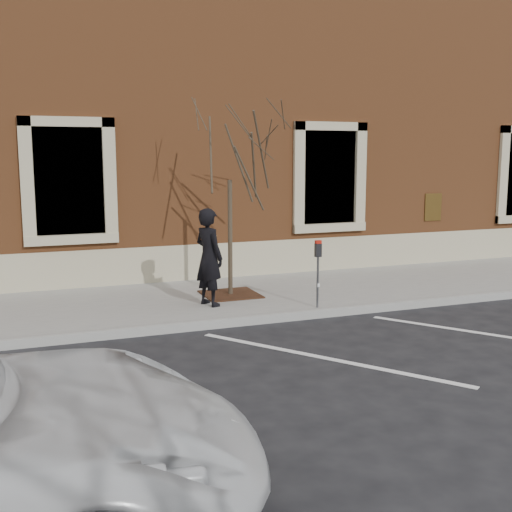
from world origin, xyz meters
name	(u,v)px	position (x,y,z in m)	size (l,w,h in m)	color
ground	(268,322)	(0.00, 0.00, 0.00)	(120.00, 120.00, 0.00)	#28282B
sidewalk_near	(236,298)	(0.00, 1.75, 0.07)	(40.00, 3.50, 0.15)	#A19E97
curb_near	(269,319)	(0.00, -0.05, 0.07)	(40.00, 0.12, 0.15)	#9E9E99
parking_stripes	(325,358)	(0.00, -2.20, 0.00)	(28.00, 4.40, 0.01)	silver
building_civic	(164,116)	(0.00, 7.74, 4.00)	(40.00, 8.62, 8.00)	brown
man	(209,257)	(-0.77, 1.02, 1.06)	(0.66, 0.44, 1.82)	black
parking_meter	(318,261)	(1.03, 0.12, 1.02)	(0.11, 0.09, 1.25)	#595B60
tree_grate	(230,294)	(-0.13, 1.70, 0.16)	(1.08, 1.08, 0.03)	#432215
sapling	(230,148)	(-0.13, 1.70, 3.08)	(2.51, 2.51, 4.18)	#443629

